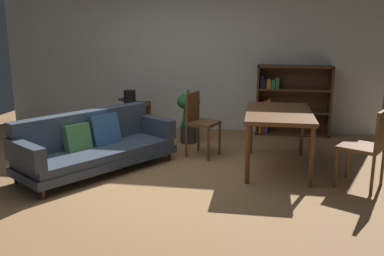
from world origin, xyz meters
name	(u,v)px	position (x,y,z in m)	size (l,w,h in m)	color
ground_plane	(146,177)	(0.00, 0.00, 0.00)	(8.16, 8.16, 0.00)	#A87A4C
back_wall_panel	(185,54)	(0.00, 2.70, 1.35)	(6.80, 0.10, 2.70)	silver
fabric_couch	(94,145)	(-0.73, 0.17, 0.33)	(1.79, 2.13, 0.74)	#56351E
media_console	(133,122)	(-0.74, 1.85, 0.26)	(0.37, 1.02, 0.53)	brown
open_laptop	(134,102)	(-0.78, 2.10, 0.56)	(0.47, 0.40, 0.09)	#333338
desk_speaker	(130,99)	(-0.72, 1.66, 0.68)	(0.19, 0.19, 0.29)	black
potted_floor_plant	(189,113)	(0.24, 1.67, 0.48)	(0.45, 0.42, 0.86)	#333338
dining_table	(279,117)	(1.60, 0.60, 0.68)	(0.82, 1.36, 0.76)	brown
dining_chair_near	(369,144)	(2.58, 0.06, 0.53)	(0.60, 0.60, 0.92)	brown
dining_chair_far	(199,120)	(0.51, 1.00, 0.52)	(0.50, 0.50, 0.91)	brown
bookshelf	(289,100)	(1.84, 2.52, 0.59)	(1.24, 0.32, 1.19)	#56351E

